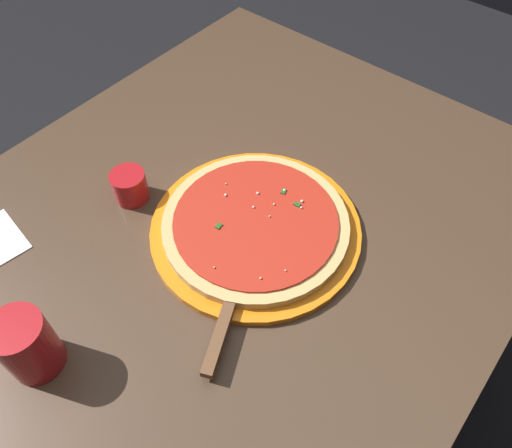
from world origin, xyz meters
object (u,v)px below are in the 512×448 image
at_px(pizza, 256,223).
at_px(cup_tall_drink, 27,345).
at_px(cup_small_sauce, 130,186).
at_px(pizza_server, 228,311).
at_px(serving_plate, 256,229).

distance_m(pizza, cup_tall_drink, 0.39).
bearing_deg(cup_tall_drink, cup_small_sauce, -155.94).
xyz_separation_m(cup_tall_drink, cup_small_sauce, (-0.30, -0.13, -0.02)).
xyz_separation_m(pizza, pizza_server, (0.15, 0.07, -0.00)).
height_order(pizza, cup_tall_drink, cup_tall_drink).
bearing_deg(pizza, cup_small_sauce, -70.03).
distance_m(pizza, cup_small_sauce, 0.24).
xyz_separation_m(pizza_server, cup_small_sauce, (-0.07, -0.30, 0.01)).
bearing_deg(pizza, cup_tall_drink, -13.62).
xyz_separation_m(pizza, cup_tall_drink, (0.38, -0.09, 0.03)).
xyz_separation_m(serving_plate, cup_small_sauce, (0.08, -0.22, 0.02)).
bearing_deg(cup_small_sauce, serving_plate, 109.97).
bearing_deg(cup_tall_drink, serving_plate, 166.38).
height_order(pizza_server, cup_tall_drink, cup_tall_drink).
distance_m(cup_tall_drink, cup_small_sauce, 0.33).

